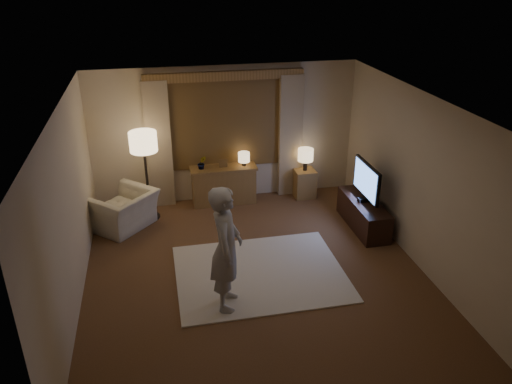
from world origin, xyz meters
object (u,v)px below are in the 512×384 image
object	(u,v)px
tv_stand	(363,214)
person	(226,248)
armchair	(124,210)
side_table	(304,183)
sideboard	(224,186)

from	to	relation	value
tv_stand	person	world-z (taller)	person
armchair	side_table	bearing A→B (deg)	142.29
side_table	person	size ratio (longest dim) A/B	0.32
armchair	person	world-z (taller)	person
side_table	tv_stand	distance (m)	1.57
tv_stand	person	size ratio (longest dim) A/B	0.80
sideboard	person	bearing A→B (deg)	-97.75
sideboard	armchair	distance (m)	1.96
sideboard	side_table	xyz separation A→B (m)	(1.60, -0.05, -0.07)
armchair	tv_stand	world-z (taller)	armchair
sideboard	tv_stand	xyz separation A→B (m)	(2.25, -1.48, -0.10)
armchair	side_table	size ratio (longest dim) A/B	1.81
sideboard	tv_stand	distance (m)	2.69
side_table	person	distance (m)	3.78
sideboard	side_table	bearing A→B (deg)	-1.79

